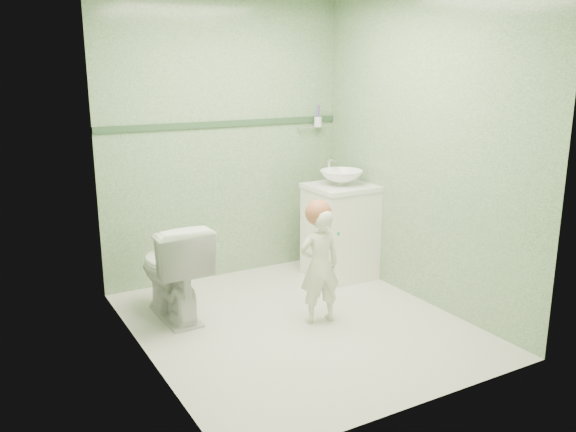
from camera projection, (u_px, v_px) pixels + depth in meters
ground at (298, 324)px, 4.34m from camera, size 2.50×2.50×0.00m
room_shell at (299, 161)px, 4.05m from camera, size 2.50×2.54×2.40m
trim_stripe at (225, 124)px, 5.05m from camera, size 2.20×0.02×0.05m
vanity at (340, 233)px, 5.24m from camera, size 0.52×0.50×0.80m
counter at (341, 187)px, 5.14m from camera, size 0.54×0.52×0.04m
basin at (341, 178)px, 5.12m from camera, size 0.37×0.37×0.13m
faucet at (330, 165)px, 5.25m from camera, size 0.03×0.13×0.18m
cup_holder at (317, 122)px, 5.44m from camera, size 0.26×0.07×0.21m
toilet at (172, 270)px, 4.39m from camera, size 0.43×0.74×0.74m
toddler at (320, 266)px, 4.29m from camera, size 0.34×0.25×0.85m
hair_cap at (318, 213)px, 4.22m from camera, size 0.19×0.19×0.19m
teal_toothbrush at (337, 233)px, 4.14m from camera, size 0.11×0.14×0.08m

